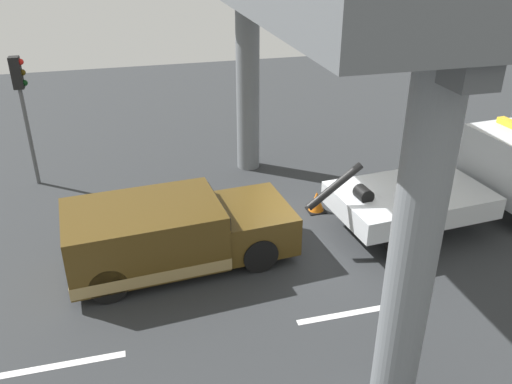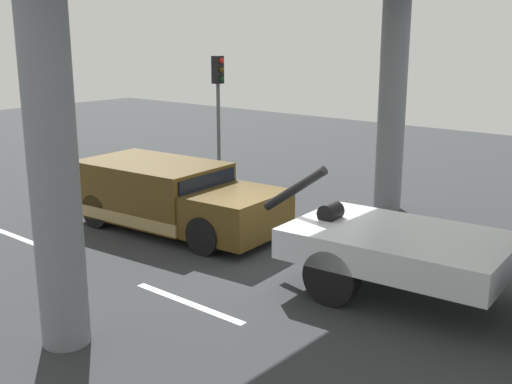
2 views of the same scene
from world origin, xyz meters
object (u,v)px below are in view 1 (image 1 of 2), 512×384
(traffic_light_far, at_px, (440,65))
(traffic_cone_orange, at_px, (316,202))
(tow_truck_white, at_px, (474,179))
(towed_van_green, at_px, (170,234))
(traffic_light_near, at_px, (21,93))

(traffic_light_far, bearing_deg, traffic_cone_orange, -146.35)
(tow_truck_white, height_order, traffic_light_far, traffic_light_far)
(traffic_cone_orange, bearing_deg, tow_truck_white, -21.01)
(tow_truck_white, height_order, traffic_cone_orange, tow_truck_white)
(traffic_cone_orange, bearing_deg, towed_van_green, -159.96)
(traffic_light_far, bearing_deg, towed_van_green, -151.67)
(traffic_light_far, xyz_separation_m, traffic_cone_orange, (-5.80, -3.86, -2.60))
(towed_van_green, distance_m, traffic_light_far, 11.57)
(tow_truck_white, relative_size, traffic_light_far, 1.87)
(towed_van_green, bearing_deg, traffic_cone_orange, 20.04)
(traffic_light_near, bearing_deg, towed_van_green, -57.16)
(traffic_light_far, relative_size, traffic_cone_orange, 6.66)
(towed_van_green, bearing_deg, tow_truck_white, 0.50)
(towed_van_green, distance_m, traffic_cone_orange, 4.51)
(traffic_cone_orange, bearing_deg, traffic_light_far, 33.65)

